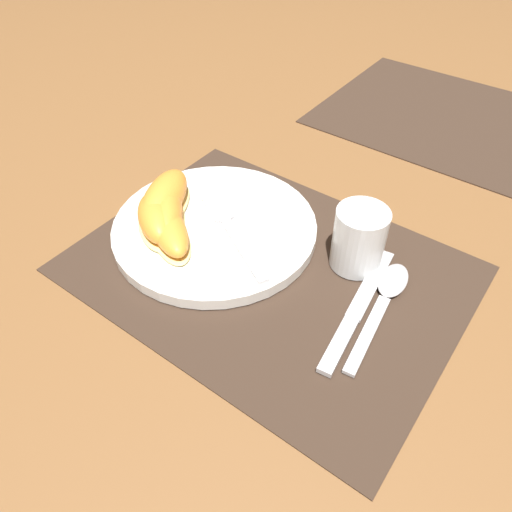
{
  "coord_description": "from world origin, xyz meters",
  "views": [
    {
      "loc": [
        0.25,
        -0.37,
        0.45
      ],
      "look_at": [
        -0.01,
        -0.01,
        0.02
      ],
      "focal_mm": 35.0,
      "sensor_mm": 36.0,
      "label": 1
    }
  ],
  "objects_px": {
    "plate": "(215,228)",
    "fork": "(228,224)",
    "juice_glass": "(358,242)",
    "knife": "(357,310)",
    "citrus_wedge_2": "(156,220)",
    "citrus_wedge_3": "(168,229)",
    "spoon": "(387,294)",
    "citrus_wedge_1": "(168,214)",
    "citrus_wedge_0": "(165,200)"
  },
  "relations": [
    {
      "from": "citrus_wedge_1",
      "to": "citrus_wedge_2",
      "type": "relative_size",
      "value": 1.01
    },
    {
      "from": "fork",
      "to": "citrus_wedge_1",
      "type": "xyz_separation_m",
      "value": [
        -0.07,
        -0.04,
        0.02
      ]
    },
    {
      "from": "plate",
      "to": "citrus_wedge_3",
      "type": "height_order",
      "value": "citrus_wedge_3"
    },
    {
      "from": "spoon",
      "to": "citrus_wedge_2",
      "type": "distance_m",
      "value": 0.31
    },
    {
      "from": "spoon",
      "to": "citrus_wedge_3",
      "type": "relative_size",
      "value": 1.41
    },
    {
      "from": "citrus_wedge_0",
      "to": "fork",
      "type": "bearing_deg",
      "value": 16.54
    },
    {
      "from": "fork",
      "to": "citrus_wedge_0",
      "type": "relative_size",
      "value": 1.37
    },
    {
      "from": "plate",
      "to": "knife",
      "type": "height_order",
      "value": "plate"
    },
    {
      "from": "spoon",
      "to": "citrus_wedge_2",
      "type": "bearing_deg",
      "value": -163.38
    },
    {
      "from": "knife",
      "to": "citrus_wedge_2",
      "type": "xyz_separation_m",
      "value": [
        -0.27,
        -0.05,
        0.03
      ]
    },
    {
      "from": "juice_glass",
      "to": "citrus_wedge_2",
      "type": "distance_m",
      "value": 0.26
    },
    {
      "from": "knife",
      "to": "plate",
      "type": "bearing_deg",
      "value": 177.73
    },
    {
      "from": "citrus_wedge_0",
      "to": "citrus_wedge_1",
      "type": "bearing_deg",
      "value": -38.16
    },
    {
      "from": "plate",
      "to": "citrus_wedge_0",
      "type": "xyz_separation_m",
      "value": [
        -0.07,
        -0.02,
        0.03
      ]
    },
    {
      "from": "plate",
      "to": "knife",
      "type": "relative_size",
      "value": 1.32
    },
    {
      "from": "juice_glass",
      "to": "citrus_wedge_0",
      "type": "relative_size",
      "value": 0.61
    },
    {
      "from": "plate",
      "to": "citrus_wedge_1",
      "type": "distance_m",
      "value": 0.07
    },
    {
      "from": "citrus_wedge_3",
      "to": "fork",
      "type": "bearing_deg",
      "value": 53.04
    },
    {
      "from": "knife",
      "to": "citrus_wedge_2",
      "type": "distance_m",
      "value": 0.28
    },
    {
      "from": "plate",
      "to": "knife",
      "type": "bearing_deg",
      "value": -2.27
    },
    {
      "from": "citrus_wedge_0",
      "to": "citrus_wedge_2",
      "type": "relative_size",
      "value": 1.22
    },
    {
      "from": "plate",
      "to": "citrus_wedge_0",
      "type": "height_order",
      "value": "citrus_wedge_0"
    },
    {
      "from": "fork",
      "to": "citrus_wedge_2",
      "type": "height_order",
      "value": "citrus_wedge_2"
    },
    {
      "from": "plate",
      "to": "citrus_wedge_3",
      "type": "xyz_separation_m",
      "value": [
        -0.03,
        -0.06,
        0.02
      ]
    },
    {
      "from": "juice_glass",
      "to": "citrus_wedge_0",
      "type": "xyz_separation_m",
      "value": [
        -0.25,
        -0.08,
        0.0
      ]
    },
    {
      "from": "fork",
      "to": "citrus_wedge_0",
      "type": "distance_m",
      "value": 0.09
    },
    {
      "from": "fork",
      "to": "citrus_wedge_2",
      "type": "bearing_deg",
      "value": -138.54
    },
    {
      "from": "fork",
      "to": "citrus_wedge_0",
      "type": "bearing_deg",
      "value": -163.46
    },
    {
      "from": "juice_glass",
      "to": "fork",
      "type": "distance_m",
      "value": 0.17
    },
    {
      "from": "citrus_wedge_1",
      "to": "citrus_wedge_3",
      "type": "xyz_separation_m",
      "value": [
        0.02,
        -0.02,
        -0.0
      ]
    },
    {
      "from": "plate",
      "to": "citrus_wedge_2",
      "type": "distance_m",
      "value": 0.08
    },
    {
      "from": "fork",
      "to": "citrus_wedge_2",
      "type": "xyz_separation_m",
      "value": [
        -0.07,
        -0.06,
        0.02
      ]
    },
    {
      "from": "fork",
      "to": "citrus_wedge_3",
      "type": "distance_m",
      "value": 0.08
    },
    {
      "from": "spoon",
      "to": "citrus_wedge_1",
      "type": "height_order",
      "value": "citrus_wedge_1"
    },
    {
      "from": "juice_glass",
      "to": "knife",
      "type": "height_order",
      "value": "juice_glass"
    },
    {
      "from": "spoon",
      "to": "fork",
      "type": "distance_m",
      "value": 0.22
    },
    {
      "from": "knife",
      "to": "citrus_wedge_0",
      "type": "height_order",
      "value": "citrus_wedge_0"
    },
    {
      "from": "citrus_wedge_3",
      "to": "juice_glass",
      "type": "bearing_deg",
      "value": 29.13
    },
    {
      "from": "citrus_wedge_2",
      "to": "citrus_wedge_3",
      "type": "height_order",
      "value": "citrus_wedge_2"
    },
    {
      "from": "plate",
      "to": "citrus_wedge_2",
      "type": "relative_size",
      "value": 2.5
    },
    {
      "from": "fork",
      "to": "spoon",
      "type": "bearing_deg",
      "value": 6.6
    },
    {
      "from": "plate",
      "to": "citrus_wedge_3",
      "type": "bearing_deg",
      "value": -118.61
    },
    {
      "from": "plate",
      "to": "fork",
      "type": "bearing_deg",
      "value": 23.1
    },
    {
      "from": "spoon",
      "to": "citrus_wedge_2",
      "type": "height_order",
      "value": "citrus_wedge_2"
    },
    {
      "from": "citrus_wedge_1",
      "to": "citrus_wedge_0",
      "type": "bearing_deg",
      "value": 141.84
    },
    {
      "from": "fork",
      "to": "citrus_wedge_1",
      "type": "height_order",
      "value": "citrus_wedge_1"
    },
    {
      "from": "spoon",
      "to": "fork",
      "type": "xyz_separation_m",
      "value": [
        -0.22,
        -0.03,
        0.01
      ]
    },
    {
      "from": "fork",
      "to": "juice_glass",
      "type": "bearing_deg",
      "value": 18.42
    },
    {
      "from": "juice_glass",
      "to": "citrus_wedge_1",
      "type": "bearing_deg",
      "value": -156.72
    },
    {
      "from": "knife",
      "to": "citrus_wedge_1",
      "type": "distance_m",
      "value": 0.27
    }
  ]
}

